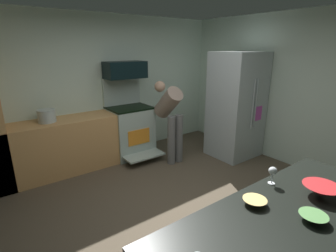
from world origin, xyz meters
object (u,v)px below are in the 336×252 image
oven_range (130,130)px  mixing_bowl_prep (321,191)px  mixing_bowl_large (313,218)px  microwave (125,70)px  wine_glass_near (273,172)px  person_cook (170,115)px  mixing_bowl_small (255,202)px  stock_pot (47,116)px  refrigerator (236,106)px

oven_range → mixing_bowl_prep: 3.52m
mixing_bowl_large → mixing_bowl_prep: (0.36, 0.11, 0.02)m
oven_range → microwave: bearing=90.0°
mixing_bowl_prep → wine_glass_near: 0.37m
person_cook → mixing_bowl_small: 2.86m
microwave → wine_glass_near: (-0.31, -3.25, -0.61)m
mixing_bowl_large → stock_pot: 3.73m
mixing_bowl_large → stock_pot: size_ratio=0.70×
mixing_bowl_small → wine_glass_near: wine_glass_near is taller
person_cook → mixing_bowl_large: (-1.00, -2.96, 0.06)m
wine_glass_near → mixing_bowl_small: bearing=-165.0°
oven_range → person_cook: oven_range is taller
person_cook → stock_pot: size_ratio=5.37×
oven_range → mixing_bowl_small: oven_range is taller
refrigerator → person_cook: refrigerator is taller
oven_range → mixing_bowl_large: 3.67m
oven_range → person_cook: bearing=-54.0°
person_cook → stock_pot: (-1.90, 0.66, 0.13)m
microwave → mixing_bowl_small: bearing=-101.6°
mixing_bowl_small → mixing_bowl_prep: 0.57m
wine_glass_near → stock_pot: bearing=109.4°
mixing_bowl_prep → stock_pot: 3.73m
wine_glass_near → mixing_bowl_large: bearing=-116.0°
mixing_bowl_small → mixing_bowl_prep: bearing=-24.7°
person_cook → mixing_bowl_large: person_cook is taller
mixing_bowl_prep → refrigerator: bearing=52.2°
mixing_bowl_prep → stock_pot: (-1.26, 3.51, 0.05)m
refrigerator → mixing_bowl_small: refrigerator is taller
refrigerator → mixing_bowl_large: size_ratio=10.47×
oven_range → refrigerator: bearing=-35.8°
stock_pot → mixing_bowl_small: bearing=-77.3°
mixing_bowl_large → stock_pot: bearing=103.9°
wine_glass_near → stock_pot: size_ratio=0.58×
oven_range → mixing_bowl_small: 3.35m
mixing_bowl_small → refrigerator: bearing=42.0°
mixing_bowl_small → stock_pot: bearing=102.7°
refrigerator → mixing_bowl_large: 3.25m
microwave → refrigerator: (1.62, -1.27, -0.65)m
oven_range → microwave: 1.12m
person_cook → mixing_bowl_prep: bearing=-102.8°
refrigerator → stock_pot: 3.28m
microwave → refrigerator: refrigerator is taller
mixing_bowl_small → mixing_bowl_large: bearing=-66.0°
microwave → mixing_bowl_prep: bearing=-92.8°
person_cook → mixing_bowl_large: bearing=-108.7°
mixing_bowl_large → wine_glass_near: (0.22, 0.45, 0.09)m
stock_pot → mixing_bowl_prep: bearing=-70.3°
oven_range → stock_pot: (-1.43, 0.01, 0.49)m
refrigerator → wine_glass_near: refrigerator is taller
refrigerator → person_cook: (-1.15, 0.52, -0.11)m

